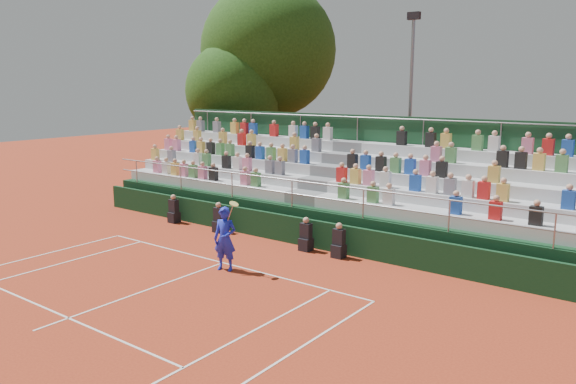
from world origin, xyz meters
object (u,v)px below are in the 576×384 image
Objects in this scene: tennis_player at (225,239)px; floodlight_mast at (411,95)px; tree_west at (234,91)px; tree_east at (268,51)px.

floodlight_mast is at bearing 90.77° from tennis_player.
tree_west is 10.59m from floodlight_mast.
tree_east reaches higher than floodlight_mast.
tennis_player is at bearing -89.23° from floodlight_mast.
tennis_player is at bearing -48.92° from tree_west.
tennis_player is 19.03m from tree_east.
tree_east is at bearing 172.03° from floodlight_mast.
tree_east is (-10.09, 14.69, 6.68)m from tennis_player.
floodlight_mast is (10.54, 1.00, -0.11)m from tree_west.
tree_west is 3.42m from tree_east.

